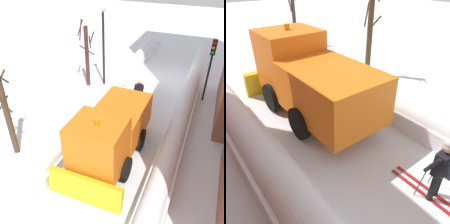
% 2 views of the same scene
% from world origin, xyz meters
% --- Properties ---
extents(ground_plane, '(80.00, 80.00, 0.00)m').
position_xyz_m(ground_plane, '(0.00, 10.00, 0.00)').
color(ground_plane, white).
extents(snowbank_left, '(1.10, 36.00, 1.22)m').
position_xyz_m(snowbank_left, '(-2.50, 10.00, 0.57)').
color(snowbank_left, white).
rests_on(snowbank_left, ground).
extents(snowbank_right, '(1.10, 36.00, 1.06)m').
position_xyz_m(snowbank_right, '(2.50, 10.00, 0.47)').
color(snowbank_right, white).
rests_on(snowbank_right, ground).
extents(plow_truck, '(3.20, 5.98, 3.12)m').
position_xyz_m(plow_truck, '(0.22, 9.59, 1.48)').
color(plow_truck, orange).
rests_on(plow_truck, ground).
extents(skier, '(0.62, 1.80, 1.81)m').
position_xyz_m(skier, '(0.45, 4.40, 1.00)').
color(skier, black).
rests_on(skier, ground).
extents(traffic_light_pole, '(0.28, 0.42, 4.14)m').
position_xyz_m(traffic_light_pole, '(-3.37, 2.38, 2.91)').
color(traffic_light_pole, black).
rests_on(traffic_light_pole, ground).
extents(street_lamp, '(0.40, 0.40, 5.50)m').
position_xyz_m(street_lamp, '(3.70, 2.56, 3.46)').
color(street_lamp, black).
rests_on(street_lamp, ground).
extents(bare_tree_near, '(1.23, 1.42, 4.65)m').
position_xyz_m(bare_tree_near, '(4.71, 3.16, 2.31)').
color(bare_tree_near, '#512826').
rests_on(bare_tree_near, ground).
extents(bare_tree_mid, '(0.80, 0.87, 4.44)m').
position_xyz_m(bare_tree_mid, '(4.71, 11.10, 2.19)').
color(bare_tree_mid, '#503925').
rests_on(bare_tree_mid, ground).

